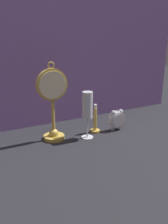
{
  "coord_description": "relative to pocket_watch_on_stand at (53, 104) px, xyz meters",
  "views": [
    {
      "loc": [
        -0.47,
        -0.82,
        0.46
      ],
      "look_at": [
        0.0,
        0.08,
        0.12
      ],
      "focal_mm": 40.0,
      "sensor_mm": 36.0,
      "label": 1
    }
  ],
  "objects": [
    {
      "name": "brass_candlestick",
      "position": [
        0.2,
        -0.02,
        -0.12
      ],
      "size": [
        0.04,
        0.04,
        0.14
      ],
      "color": "gold",
      "rests_on": "ground_plane"
    },
    {
      "name": "fabric_backdrop_drape",
      "position": [
        0.12,
        0.19,
        0.18
      ],
      "size": [
        1.38,
        0.01,
        0.69
      ],
      "primitive_type": "cube",
      "color": "#8460A8",
      "rests_on": "ground_plane"
    },
    {
      "name": "ground_plane",
      "position": [
        0.12,
        -0.13,
        -0.16
      ],
      "size": [
        4.0,
        4.0,
        0.0
      ],
      "primitive_type": "plane",
      "color": "#232328"
    },
    {
      "name": "alarm_clock_twin_bell",
      "position": [
        0.3,
        -0.04,
        -0.1
      ],
      "size": [
        0.08,
        0.03,
        0.1
      ],
      "color": "silver",
      "rests_on": "ground_plane"
    },
    {
      "name": "pocket_watch_on_stand",
      "position": [
        0.0,
        0.0,
        0.0
      ],
      "size": [
        0.13,
        0.09,
        0.34
      ],
      "color": "gold",
      "rests_on": "ground_plane"
    },
    {
      "name": "champagne_flute",
      "position": [
        0.14,
        -0.06,
        -0.02
      ],
      "size": [
        0.05,
        0.05,
        0.21
      ],
      "color": "silver",
      "rests_on": "ground_plane"
    }
  ]
}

